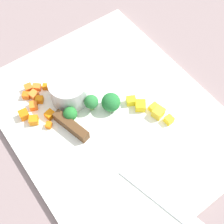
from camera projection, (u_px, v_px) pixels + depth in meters
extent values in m
plane|color=gray|center=(112.00, 118.00, 0.58)|extent=(4.00, 4.00, 0.00)
cube|color=white|center=(112.00, 116.00, 0.58)|extent=(0.45, 0.36, 0.01)
cylinder|color=#BABBBB|center=(69.00, 90.00, 0.57)|extent=(0.07, 0.07, 0.05)
cube|color=silver|center=(163.00, 200.00, 0.49)|extent=(0.16, 0.06, 0.00)
cube|color=#52341B|center=(71.00, 126.00, 0.55)|extent=(0.08, 0.03, 0.02)
cube|color=orange|center=(34.00, 120.00, 0.56)|extent=(0.02, 0.02, 0.01)
cube|color=orange|center=(24.00, 115.00, 0.56)|extent=(0.02, 0.02, 0.02)
cube|color=orange|center=(50.00, 115.00, 0.57)|extent=(0.02, 0.02, 0.01)
cube|color=orange|center=(39.00, 100.00, 0.58)|extent=(0.02, 0.02, 0.01)
cube|color=orange|center=(29.00, 88.00, 0.60)|extent=(0.02, 0.02, 0.01)
cube|color=orange|center=(46.00, 87.00, 0.60)|extent=(0.02, 0.02, 0.01)
cube|color=orange|center=(34.00, 95.00, 0.59)|extent=(0.02, 0.02, 0.01)
cube|color=orange|center=(26.00, 96.00, 0.59)|extent=(0.02, 0.02, 0.01)
cube|color=orange|center=(37.00, 87.00, 0.60)|extent=(0.02, 0.02, 0.01)
cube|color=orange|center=(34.00, 106.00, 0.58)|extent=(0.02, 0.02, 0.01)
cube|color=orange|center=(49.00, 125.00, 0.56)|extent=(0.01, 0.01, 0.01)
cube|color=yellow|center=(169.00, 120.00, 0.56)|extent=(0.01, 0.01, 0.01)
cube|color=yellow|center=(140.00, 106.00, 0.57)|extent=(0.03, 0.03, 0.02)
cube|color=yellow|center=(158.00, 113.00, 0.57)|extent=(0.02, 0.02, 0.02)
cube|color=yellow|center=(154.00, 108.00, 0.57)|extent=(0.01, 0.02, 0.01)
cube|color=yellow|center=(131.00, 101.00, 0.58)|extent=(0.02, 0.02, 0.01)
cylinder|color=#8FB65A|center=(71.00, 117.00, 0.56)|extent=(0.01, 0.01, 0.01)
sphere|color=#23732C|center=(70.00, 114.00, 0.55)|extent=(0.03, 0.03, 0.03)
cylinder|color=#81B258|center=(92.00, 106.00, 0.57)|extent=(0.01, 0.01, 0.02)
sphere|color=#277033|center=(91.00, 102.00, 0.56)|extent=(0.03, 0.03, 0.03)
cylinder|color=#85B257|center=(111.00, 106.00, 0.58)|extent=(0.01, 0.01, 0.01)
sphere|color=#216D30|center=(111.00, 102.00, 0.57)|extent=(0.04, 0.04, 0.04)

